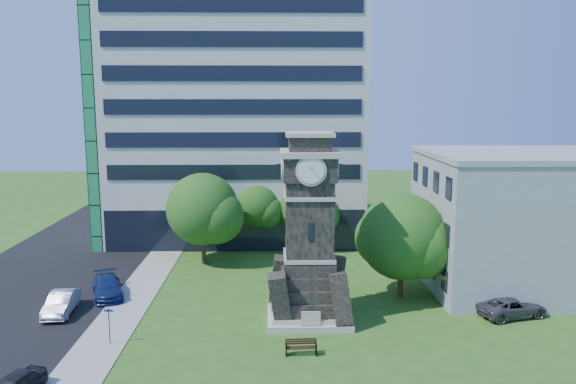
{
  "coord_description": "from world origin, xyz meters",
  "views": [
    {
      "loc": [
        0.85,
        -33.33,
        14.24
      ],
      "look_at": [
        1.73,
        6.13,
        7.74
      ],
      "focal_mm": 35.0,
      "sensor_mm": 36.0,
      "label": 1
    }
  ],
  "objects_px": {
    "clock_tower": "(309,240)",
    "car_east_lot": "(512,307)",
    "car_street_north": "(107,287)",
    "park_bench": "(301,346)",
    "street_sign": "(109,322)",
    "car_street_mid": "(61,303)"
  },
  "relations": [
    {
      "from": "car_street_north",
      "to": "park_bench",
      "type": "bearing_deg",
      "value": -55.69
    },
    {
      "from": "park_bench",
      "to": "car_street_north",
      "type": "bearing_deg",
      "value": 140.95
    },
    {
      "from": "car_street_north",
      "to": "park_bench",
      "type": "xyz_separation_m",
      "value": [
        13.77,
        -9.88,
        -0.22
      ]
    },
    {
      "from": "clock_tower",
      "to": "car_street_north",
      "type": "relative_size",
      "value": 2.49
    },
    {
      "from": "street_sign",
      "to": "car_street_mid",
      "type": "bearing_deg",
      "value": 139.38
    },
    {
      "from": "street_sign",
      "to": "clock_tower",
      "type": "bearing_deg",
      "value": 24.27
    },
    {
      "from": "clock_tower",
      "to": "car_street_north",
      "type": "distance_m",
      "value": 15.82
    },
    {
      "from": "car_street_mid",
      "to": "car_east_lot",
      "type": "height_order",
      "value": "car_street_mid"
    },
    {
      "from": "car_street_mid",
      "to": "street_sign",
      "type": "relative_size",
      "value": 1.97
    },
    {
      "from": "car_street_north",
      "to": "car_street_mid",
      "type": "bearing_deg",
      "value": -142.63
    },
    {
      "from": "clock_tower",
      "to": "park_bench",
      "type": "relative_size",
      "value": 6.82
    },
    {
      "from": "car_street_mid",
      "to": "car_east_lot",
      "type": "distance_m",
      "value": 30.16
    },
    {
      "from": "clock_tower",
      "to": "park_bench",
      "type": "xyz_separation_m",
      "value": [
        -0.75,
        -5.55,
        -4.79
      ]
    },
    {
      "from": "clock_tower",
      "to": "car_east_lot",
      "type": "relative_size",
      "value": 2.65
    },
    {
      "from": "car_street_mid",
      "to": "car_street_north",
      "type": "bearing_deg",
      "value": 52.95
    },
    {
      "from": "park_bench",
      "to": "street_sign",
      "type": "xyz_separation_m",
      "value": [
        -11.2,
        1.62,
        0.89
      ]
    },
    {
      "from": "park_bench",
      "to": "clock_tower",
      "type": "bearing_deg",
      "value": 78.94
    },
    {
      "from": "clock_tower",
      "to": "street_sign",
      "type": "xyz_separation_m",
      "value": [
        -11.95,
        -3.93,
        -3.9
      ]
    },
    {
      "from": "car_street_mid",
      "to": "park_bench",
      "type": "bearing_deg",
      "value": -26.96
    },
    {
      "from": "clock_tower",
      "to": "car_street_mid",
      "type": "relative_size",
      "value": 2.81
    },
    {
      "from": "park_bench",
      "to": "car_east_lot",
      "type": "bearing_deg",
      "value": 17.15
    },
    {
      "from": "clock_tower",
      "to": "car_street_mid",
      "type": "distance_m",
      "value": 17.27
    }
  ]
}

